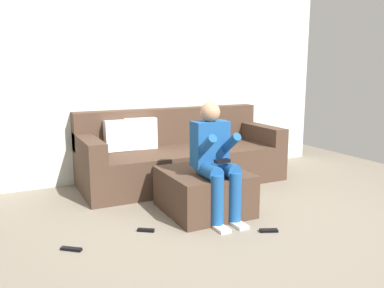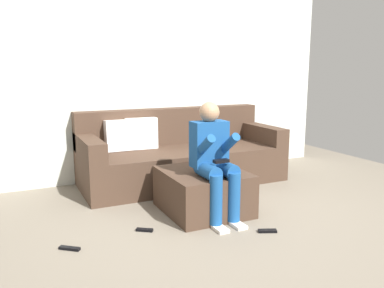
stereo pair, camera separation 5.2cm
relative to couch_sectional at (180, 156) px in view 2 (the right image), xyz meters
name	(u,v)px [view 2 (the right image)]	position (x,y,z in m)	size (l,w,h in m)	color
ground_plane	(241,230)	(-0.13, -1.63, -0.32)	(6.43, 6.43, 0.00)	slate
wall_back	(156,83)	(-0.13, 0.47, 0.89)	(4.95, 0.10, 2.41)	silver
couch_sectional	(180,156)	(0.00, 0.00, 0.00)	(2.45, 0.97, 0.89)	#473326
ottoman	(203,191)	(-0.22, -1.07, -0.12)	(0.75, 0.82, 0.41)	#473326
person_seated	(214,158)	(-0.21, -1.28, 0.26)	(0.33, 0.57, 1.08)	#194C8C
remote_near_ottoman	(267,231)	(0.05, -1.77, -0.31)	(0.16, 0.05, 0.02)	black
remote_by_storage_bin	(145,230)	(-0.90, -1.29, -0.31)	(0.15, 0.04, 0.02)	black
remote_under_side_table	(70,248)	(-1.54, -1.38, -0.31)	(0.17, 0.04, 0.02)	black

